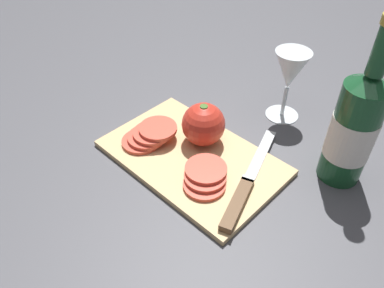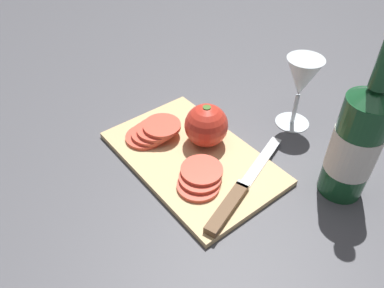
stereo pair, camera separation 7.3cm
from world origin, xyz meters
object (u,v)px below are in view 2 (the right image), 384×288
at_px(tomato_slice_stack_far, 153,131).
at_px(tomato_slice_stack_near, 200,178).
at_px(wine_bottle, 356,143).
at_px(wine_glass, 301,80).
at_px(knife, 233,199).
at_px(whole_tomato, 206,125).

bearing_deg(tomato_slice_stack_far, tomato_slice_stack_near, -1.60).
relative_size(wine_bottle, wine_glass, 1.96).
xyz_separation_m(knife, tomato_slice_stack_near, (-0.07, -0.02, 0.01)).
bearing_deg(wine_bottle, knife, -116.59).
relative_size(wine_bottle, whole_tomato, 3.53).
height_order(wine_bottle, tomato_slice_stack_near, wine_bottle).
height_order(knife, tomato_slice_stack_far, tomato_slice_stack_far).
xyz_separation_m(wine_glass, whole_tomato, (-0.06, -0.20, -0.05)).
relative_size(wine_glass, tomato_slice_stack_far, 1.41).
height_order(knife, tomato_slice_stack_near, tomato_slice_stack_near).
relative_size(knife, tomato_slice_stack_near, 2.75).
xyz_separation_m(wine_glass, knife, (0.09, -0.27, -0.09)).
height_order(wine_bottle, wine_glass, wine_bottle).
distance_m(wine_bottle, whole_tomato, 0.28).
height_order(wine_glass, whole_tomato, wine_glass).
relative_size(wine_bottle, knife, 1.15).
distance_m(wine_bottle, knife, 0.23).
relative_size(whole_tomato, knife, 0.33).
bearing_deg(tomato_slice_stack_far, knife, 2.89).
bearing_deg(tomato_slice_stack_near, tomato_slice_stack_far, 178.40).
height_order(wine_glass, tomato_slice_stack_near, wine_glass).
relative_size(wine_glass, tomato_slice_stack_near, 1.61).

